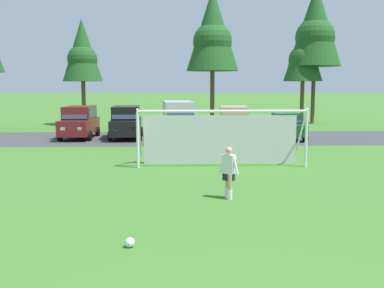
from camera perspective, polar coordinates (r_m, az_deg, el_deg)
ground_plane at (r=20.27m, az=1.20°, el=-2.67°), size 400.00×400.00×0.00m
parking_lot_strip at (r=30.67m, az=0.11°, el=0.77°), size 52.00×8.40×0.01m
soccer_ball at (r=10.28m, az=-7.84°, el=-12.18°), size 0.22×0.22×0.22m
soccer_goal at (r=20.38m, az=3.65°, el=1.04°), size 7.44×1.95×2.57m
player_midfield_center at (r=14.26m, az=4.66°, el=-3.62°), size 0.60×0.56×1.64m
parked_car_slot_far_left at (r=31.33m, az=-14.00°, el=2.73°), size 2.19×4.62×2.16m
parked_car_slot_left at (r=30.63m, az=-8.30°, el=2.77°), size 2.31×4.69×2.16m
parked_car_slot_center_left at (r=29.44m, az=-1.75°, el=3.11°), size 2.46×4.93×2.52m
parked_car_slot_center at (r=30.13m, az=5.25°, el=2.74°), size 2.38×4.72×2.16m
parked_car_slot_center_right at (r=30.71m, az=11.86°, el=2.26°), size 2.14×4.25×1.72m
tree_mid_left at (r=41.94m, az=-13.67°, el=11.16°), size 3.52×3.52×9.38m
tree_center_back at (r=37.83m, az=2.61°, el=13.86°), size 4.25×4.25×11.34m
tree_mid_right at (r=43.93m, az=15.28°, el=13.94°), size 4.76×4.76×12.71m
tree_right_edge at (r=43.09m, az=13.87°, el=11.09°), size 3.53×3.53×9.42m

